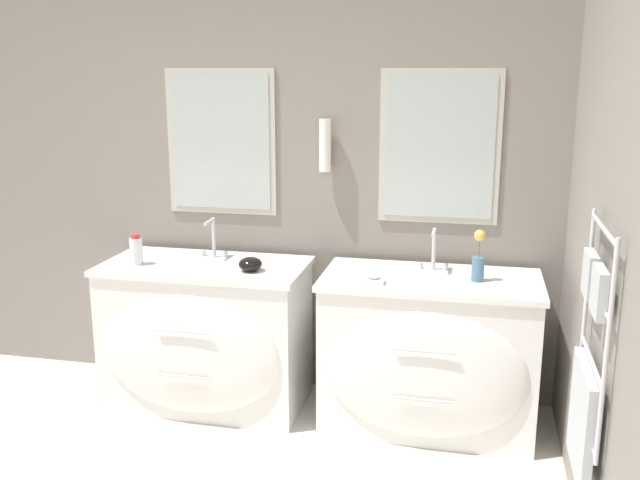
% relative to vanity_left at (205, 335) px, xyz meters
% --- Properties ---
extents(wall_back, '(5.10, 0.15, 2.60)m').
position_rel_vanity_left_xyz_m(wall_back, '(0.28, 0.42, 0.87)').
color(wall_back, gray).
rests_on(wall_back, ground_plane).
extents(wall_right, '(0.13, 4.24, 2.60)m').
position_rel_vanity_left_xyz_m(wall_right, '(2.05, -0.80, 0.86)').
color(wall_right, gray).
rests_on(wall_right, ground_plane).
extents(vanity_left, '(1.18, 0.68, 0.86)m').
position_rel_vanity_left_xyz_m(vanity_left, '(0.00, 0.00, 0.00)').
color(vanity_left, white).
rests_on(vanity_left, ground_plane).
extents(vanity_right, '(1.18, 0.68, 0.86)m').
position_rel_vanity_left_xyz_m(vanity_right, '(1.30, 0.00, 0.00)').
color(vanity_right, white).
rests_on(vanity_right, ground_plane).
extents(faucet_left, '(0.17, 0.15, 0.24)m').
position_rel_vanity_left_xyz_m(faucet_left, '(0.00, 0.18, 0.54)').
color(faucet_left, silver).
rests_on(faucet_left, vanity_left).
extents(faucet_right, '(0.17, 0.15, 0.24)m').
position_rel_vanity_left_xyz_m(faucet_right, '(1.30, 0.18, 0.54)').
color(faucet_right, silver).
rests_on(faucet_right, vanity_right).
extents(toiletry_bottle, '(0.07, 0.07, 0.18)m').
position_rel_vanity_left_xyz_m(toiletry_bottle, '(-0.37, -0.06, 0.51)').
color(toiletry_bottle, silver).
rests_on(toiletry_bottle, vanity_left).
extents(amenity_bowl, '(0.13, 0.13, 0.08)m').
position_rel_vanity_left_xyz_m(amenity_bowl, '(0.31, -0.05, 0.46)').
color(amenity_bowl, black).
rests_on(amenity_bowl, vanity_left).
extents(flower_vase, '(0.07, 0.07, 0.28)m').
position_rel_vanity_left_xyz_m(flower_vase, '(1.55, 0.02, 0.54)').
color(flower_vase, teal).
rests_on(flower_vase, vanity_right).
extents(soap_dish, '(0.11, 0.08, 0.04)m').
position_rel_vanity_left_xyz_m(soap_dish, '(1.01, -0.13, 0.44)').
color(soap_dish, white).
rests_on(soap_dish, vanity_right).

